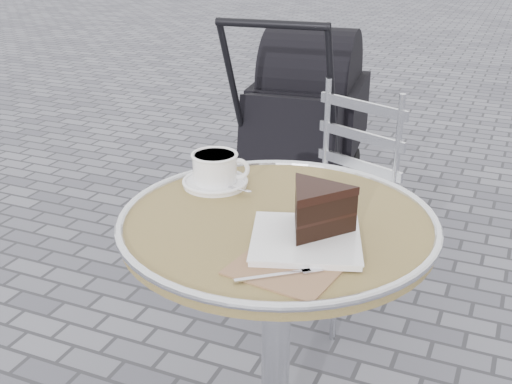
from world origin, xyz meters
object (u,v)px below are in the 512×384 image
at_px(cake_plate_set, 314,216).
at_px(baby_stroller, 304,125).
at_px(bistro_chair, 347,174).
at_px(cappuccino_set, 216,171).
at_px(cafe_table, 277,282).

relative_size(cake_plate_set, baby_stroller, 0.36).
bearing_deg(bistro_chair, cappuccino_set, -79.06).
bearing_deg(bistro_chair, cake_plate_set, -57.81).
height_order(cafe_table, cappuccino_set, cappuccino_set).
xyz_separation_m(cafe_table, bistro_chair, (-0.07, 0.87, -0.06)).
bearing_deg(cafe_table, cappuccino_set, 150.71).
bearing_deg(baby_stroller, cake_plate_set, -77.12).
height_order(cafe_table, baby_stroller, baby_stroller).
bearing_deg(cappuccino_set, baby_stroller, 82.53).
xyz_separation_m(cafe_table, baby_stroller, (-0.46, 1.51, -0.11)).
height_order(cake_plate_set, baby_stroller, baby_stroller).
xyz_separation_m(cappuccino_set, bistro_chair, (0.14, 0.75, -0.26)).
xyz_separation_m(cafe_table, cappuccino_set, (-0.21, 0.12, 0.20)).
distance_m(bistro_chair, baby_stroller, 0.74).
xyz_separation_m(cappuccino_set, cake_plate_set, (0.32, -0.18, 0.02)).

